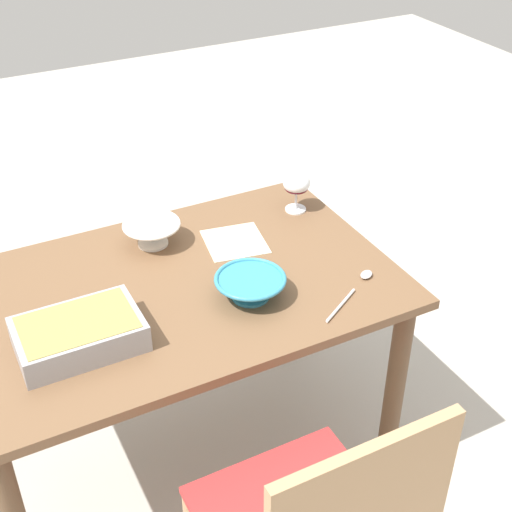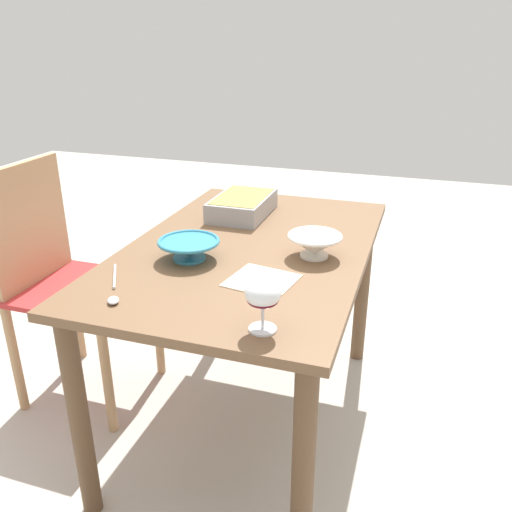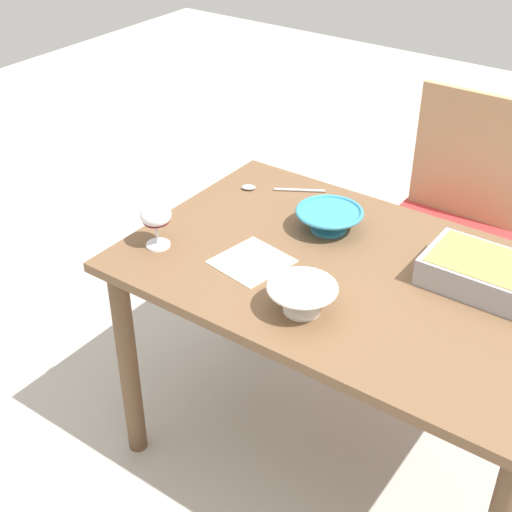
% 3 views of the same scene
% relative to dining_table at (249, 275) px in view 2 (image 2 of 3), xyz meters
% --- Properties ---
extents(ground_plane, '(8.00, 8.00, 0.00)m').
position_rel_dining_table_xyz_m(ground_plane, '(0.00, 0.00, -0.61)').
color(ground_plane, '#B2ADA3').
extents(dining_table, '(1.23, 0.78, 0.72)m').
position_rel_dining_table_xyz_m(dining_table, '(0.00, 0.00, 0.00)').
color(dining_table, brown).
rests_on(dining_table, ground_plane).
extents(chair, '(0.42, 0.44, 0.94)m').
position_rel_dining_table_xyz_m(chair, '(-0.03, 0.76, -0.10)').
color(chair, '#B22D2D').
rests_on(chair, ground_plane).
extents(wine_glass, '(0.09, 0.09, 0.13)m').
position_rel_dining_table_xyz_m(wine_glass, '(-0.51, -0.21, 0.20)').
color(wine_glass, white).
rests_on(wine_glass, dining_table).
extents(casserole_dish, '(0.31, 0.20, 0.08)m').
position_rel_dining_table_xyz_m(casserole_dish, '(0.30, 0.13, 0.15)').
color(casserole_dish, '#99999E').
rests_on(casserole_dish, dining_table).
extents(mixing_bowl, '(0.17, 0.17, 0.08)m').
position_rel_dining_table_xyz_m(mixing_bowl, '(-0.02, -0.23, 0.15)').
color(mixing_bowl, white).
rests_on(mixing_bowl, dining_table).
extents(small_bowl, '(0.20, 0.20, 0.07)m').
position_rel_dining_table_xyz_m(small_bowl, '(-0.17, 0.14, 0.15)').
color(small_bowl, teal).
rests_on(small_bowl, dining_table).
extents(serving_spoon, '(0.24, 0.15, 0.01)m').
position_rel_dining_table_xyz_m(serving_spoon, '(-0.45, 0.24, 0.12)').
color(serving_spoon, silver).
rests_on(serving_spoon, dining_table).
extents(napkin, '(0.20, 0.21, 0.00)m').
position_rel_dining_table_xyz_m(napkin, '(-0.25, -0.12, 0.11)').
color(napkin, beige).
rests_on(napkin, dining_table).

